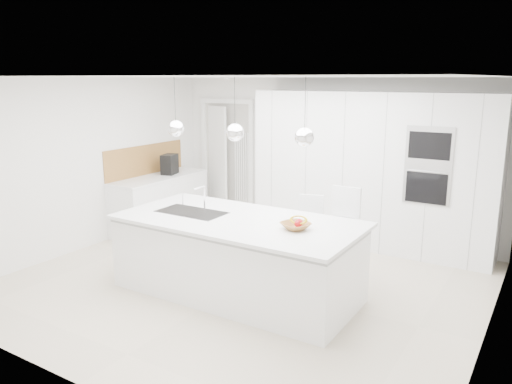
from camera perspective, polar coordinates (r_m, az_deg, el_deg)
The scene contains 28 objects.
floor at distance 6.31m, azimuth -1.46°, elevation -10.30°, with size 5.50×5.50×0.00m, color beige.
wall_back at distance 8.11m, azimuth 8.23°, elevation 3.98°, with size 5.50×5.50×0.00m, color white.
wall_left at distance 7.77m, azimuth -18.78°, elevation 3.04°, with size 5.00×5.00×0.00m, color white.
ceiling at distance 5.81m, azimuth -1.60°, elevation 13.02°, with size 5.50×5.50×0.00m, color white.
tall_cabinets at distance 7.56m, azimuth 12.84°, elevation 2.38°, with size 3.60×0.60×2.30m, color white.
oven_stack at distance 7.00m, azimuth 19.06°, elevation 2.83°, with size 0.62×0.04×1.05m, color #A5A5A8, non-canonical shape.
doorway_frame at distance 9.06m, azimuth -3.28°, elevation 3.58°, with size 1.11×0.08×2.13m, color white, non-canonical shape.
hallway_door at distance 9.17m, azimuth -4.74°, elevation 3.54°, with size 0.82×0.04×2.00m, color white.
radiator at distance 8.91m, azimuth -1.61°, elevation 2.29°, with size 0.32×0.04×1.40m, color white, non-canonical shape.
left_base_cabinets at distance 8.52m, azimuth -10.89°, elevation -1.32°, with size 0.60×1.80×0.86m, color white.
left_worktop at distance 8.42m, azimuth -11.02°, elevation 1.65°, with size 0.62×1.82×0.04m, color white.
oak_backsplash at distance 8.57m, azimuth -12.52°, elevation 3.61°, with size 0.02×1.80×0.50m, color #A17540.
island_base at distance 5.87m, azimuth -2.27°, elevation -7.62°, with size 2.80×1.20×0.86m, color white.
island_worktop at distance 5.77m, azimuth -2.03°, elevation -3.28°, with size 2.84×1.40×0.04m, color white.
island_sink at distance 6.12m, azimuth -7.36°, elevation -3.02°, with size 0.84×0.44×0.18m, color #3F3F42, non-canonical shape.
island_tap at distance 6.18m, azimuth -5.90°, elevation -0.61°, with size 0.02×0.02×0.30m, color white.
pendant_left at distance 6.05m, azimuth -9.14°, elevation 7.16°, with size 0.20×0.20×0.20m, color white.
pendant_mid at distance 5.53m, azimuth -2.41°, elevation 6.80°, with size 0.20×0.20×0.20m, color white.
pendant_right at distance 5.11m, azimuth 5.57°, elevation 6.24°, with size 0.20×0.20×0.20m, color white.
fruit_bowl at distance 5.38m, azimuth 4.55°, elevation -3.89°, with size 0.30×0.30×0.07m, color #A17540.
espresso_machine at distance 8.56m, azimuth -9.85°, elevation 3.15°, with size 0.20×0.31×0.33m, color black.
bar_stool_left at distance 6.48m, azimuth 5.77°, elevation -4.97°, with size 0.33×0.46×1.01m, color white, non-canonical shape.
bar_stool_right at distance 6.29m, azimuth 9.64°, elevation -4.93°, with size 0.38×0.53×1.16m, color white, non-canonical shape.
apple_a at distance 5.39m, azimuth 4.97°, elevation -3.56°, with size 0.07×0.07×0.07m, color red.
apple_b at distance 5.36m, azimuth 4.77°, elevation -3.64°, with size 0.07×0.07×0.07m, color red.
apple_c at distance 5.36m, azimuth 4.87°, elevation -3.64°, with size 0.07×0.07×0.07m, color red.
apple_extra_3 at distance 5.41m, azimuth 4.94°, elevation -3.45°, with size 0.07×0.07×0.07m, color red.
banana_bunch at distance 5.35m, azimuth 4.89°, elevation -3.19°, with size 0.20×0.20×0.03m, color yellow.
Camera 1 is at (3.19, -4.85, 2.48)m, focal length 35.00 mm.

